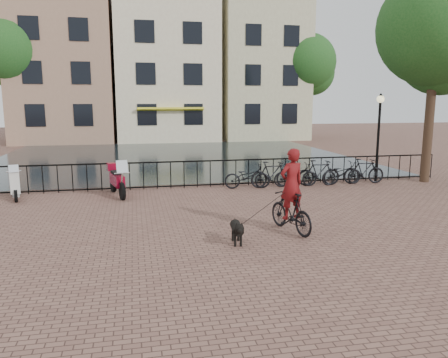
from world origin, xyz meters
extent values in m
plane|color=brown|center=(0.00, 0.00, 0.00)|extent=(100.00, 100.00, 0.00)
plane|color=black|center=(0.00, 17.30, 0.00)|extent=(20.00, 20.00, 0.00)
cube|color=black|center=(0.00, 8.00, 1.00)|extent=(20.00, 0.05, 0.05)
cube|color=black|center=(0.00, 8.00, 0.08)|extent=(20.00, 0.05, 0.05)
cube|color=#997259|center=(-7.50, 30.00, 6.00)|extent=(7.50, 9.00, 12.00)
cube|color=beige|center=(0.50, 30.00, 5.50)|extent=(8.00, 9.00, 11.00)
cube|color=black|center=(0.50, 30.00, 11.40)|extent=(8.00, 9.00, 0.80)
cube|color=gold|center=(0.50, 25.30, 2.60)|extent=(5.00, 0.60, 0.15)
cube|color=tan|center=(8.50, 30.00, 6.25)|extent=(7.00, 9.00, 12.50)
cylinder|color=black|center=(-11.00, 27.00, 3.15)|extent=(0.36, 0.36, 6.30)
sphere|color=#184A19|center=(-11.00, 27.00, 6.75)|extent=(5.04, 5.04, 5.04)
cylinder|color=black|center=(9.20, 7.30, 2.80)|extent=(0.36, 0.36, 5.60)
sphere|color=#184A19|center=(9.20, 7.30, 6.00)|extent=(4.48, 4.48, 4.48)
cylinder|color=black|center=(12.00, 27.00, 2.97)|extent=(0.36, 0.36, 5.95)
sphere|color=#184A19|center=(12.00, 27.00, 6.38)|extent=(4.76, 4.76, 4.76)
cylinder|color=black|center=(7.20, 7.60, 1.60)|extent=(0.10, 0.10, 3.20)
sphere|color=beige|center=(7.20, 7.60, 3.30)|extent=(0.30, 0.30, 0.30)
imported|color=black|center=(1.47, 1.88, 0.54)|extent=(0.95, 1.86, 1.08)
imported|color=maroon|center=(1.47, 1.88, 1.40)|extent=(0.88, 0.69, 2.11)
imported|color=black|center=(1.80, 7.40, 0.45)|extent=(1.76, 0.76, 0.90)
imported|color=black|center=(2.75, 7.40, 0.50)|extent=(1.69, 0.59, 1.00)
imported|color=black|center=(3.70, 7.40, 0.45)|extent=(1.73, 0.63, 0.90)
imported|color=black|center=(4.65, 7.40, 0.50)|extent=(1.69, 0.57, 1.00)
imported|color=black|center=(5.60, 7.40, 0.45)|extent=(1.77, 0.76, 0.90)
imported|color=black|center=(6.55, 7.40, 0.50)|extent=(1.69, 0.58, 1.00)
camera|label=1|loc=(-2.30, -8.11, 3.25)|focal=35.00mm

